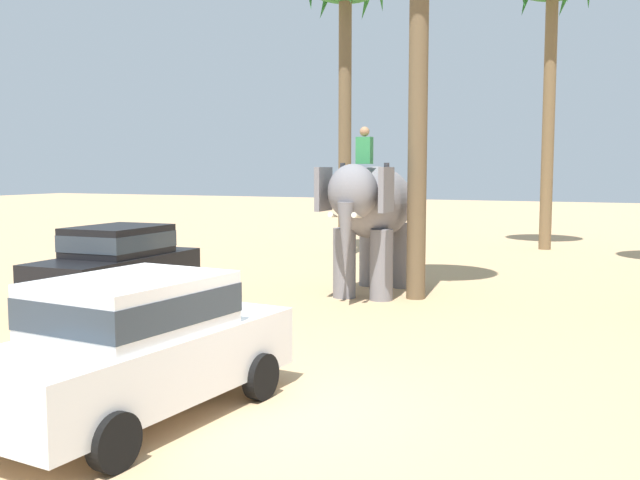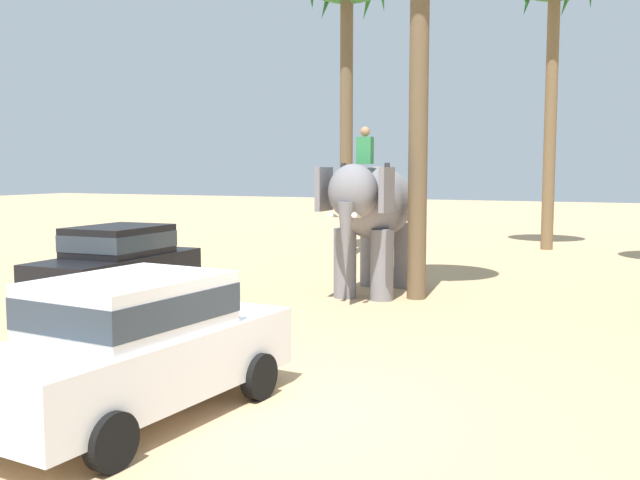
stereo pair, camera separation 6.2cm
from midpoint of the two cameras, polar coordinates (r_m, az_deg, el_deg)
ground_plane at (r=9.18m, az=-5.81°, el=-13.09°), size 120.00×120.00×0.00m
car_sedan_foreground at (r=8.78m, az=-14.44°, el=-7.80°), size 2.17×4.24×1.70m
car_parked_far_side at (r=16.34m, az=-15.86°, el=-1.65°), size 1.94×4.13×1.70m
elephant_with_mahout at (r=16.87m, az=4.05°, el=2.40°), size 1.70×3.89×3.88m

